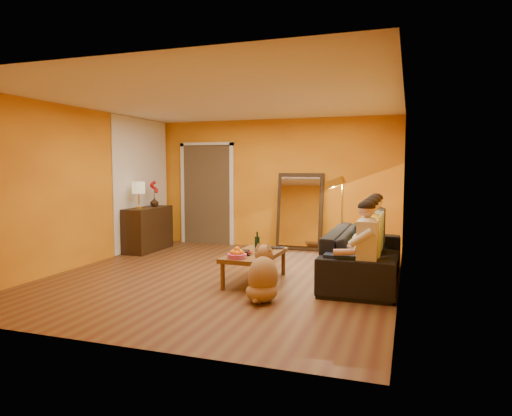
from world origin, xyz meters
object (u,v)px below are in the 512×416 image
(mirror_frame, at_px, (300,211))
(person_far_right, at_px, (377,232))
(sideboard, at_px, (148,229))
(person_mid_right, at_px, (374,237))
(dog, at_px, (263,273))
(tumbler, at_px, (266,248))
(person_far_left, at_px, (367,250))
(person_mid_left, at_px, (371,243))
(vase, at_px, (154,202))
(laptop, at_px, (274,248))
(table_lamp, at_px, (139,195))
(coffee_table, at_px, (255,267))
(sofa, at_px, (364,255))
(wine_bottle, at_px, (257,243))
(floor_lamp, at_px, (342,223))

(mirror_frame, relative_size, person_far_right, 1.25)
(sideboard, distance_m, person_mid_right, 4.47)
(dog, height_order, tumbler, dog)
(person_mid_right, xyz_separation_m, tumbler, (-1.46, -0.63, -0.14))
(sideboard, relative_size, person_mid_right, 0.97)
(person_far_left, distance_m, person_mid_left, 0.55)
(vase, bearing_deg, person_mid_right, -15.07)
(person_far_right, height_order, laptop, person_far_right)
(tumbler, height_order, vase, vase)
(person_far_left, bearing_deg, person_mid_right, 90.00)
(person_mid_right, bearing_deg, person_far_left, -90.00)
(table_lamp, height_order, person_far_left, table_lamp)
(coffee_table, height_order, dog, dog)
(table_lamp, height_order, person_mid_left, table_lamp)
(laptop, bearing_deg, person_mid_right, -7.04)
(mirror_frame, height_order, person_mid_left, mirror_frame)
(laptop, distance_m, vase, 3.40)
(tumbler, bearing_deg, mirror_frame, 92.50)
(sideboard, xyz_separation_m, sofa, (4.24, -1.03, -0.06))
(coffee_table, height_order, person_far_right, person_far_right)
(dog, distance_m, laptop, 1.21)
(wine_bottle, relative_size, laptop, 0.94)
(mirror_frame, height_order, coffee_table, mirror_frame)
(mirror_frame, bearing_deg, person_mid_left, -58.28)
(mirror_frame, xyz_separation_m, coffee_table, (-0.00, -2.76, -0.55))
(person_far_left, distance_m, person_far_right, 1.65)
(table_lamp, xyz_separation_m, dog, (3.17, -2.21, -0.76))
(person_far_left, bearing_deg, floor_lamp, 107.69)
(person_mid_right, distance_m, tumbler, 1.60)
(dog, height_order, laptop, dog)
(table_lamp, bearing_deg, laptop, -19.08)
(sideboard, relative_size, floor_lamp, 0.82)
(mirror_frame, height_order, vase, mirror_frame)
(person_far_right, height_order, tumbler, person_far_right)
(coffee_table, bearing_deg, person_far_right, 41.60)
(sideboard, xyz_separation_m, coffee_table, (2.79, -1.68, -0.21))
(person_mid_left, distance_m, tumbler, 1.47)
(mirror_frame, height_order, person_far_left, mirror_frame)
(tumbler, bearing_deg, coffee_table, -135.00)
(floor_lamp, xyz_separation_m, dog, (-0.64, -2.23, -0.37))
(floor_lamp, distance_m, tumbler, 1.58)
(laptop, bearing_deg, table_lamp, 138.04)
(sideboard, distance_m, coffee_table, 3.26)
(sofa, bearing_deg, coffee_table, 114.03)
(floor_lamp, bearing_deg, person_far_right, -1.25)
(person_mid_right, bearing_deg, person_mid_left, -90.00)
(person_mid_right, relative_size, tumbler, 11.10)
(table_lamp, relative_size, coffee_table, 0.42)
(mirror_frame, distance_m, wine_bottle, 2.81)
(mirror_frame, height_order, wine_bottle, mirror_frame)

